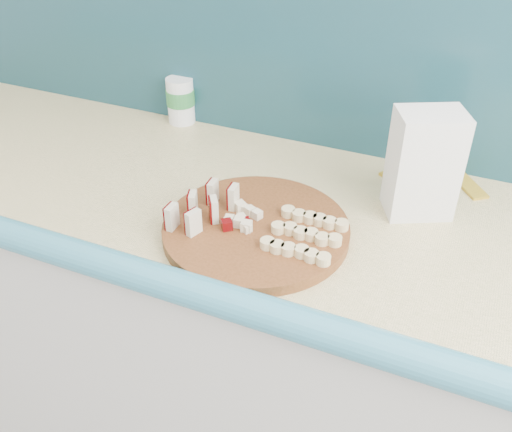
{
  "coord_description": "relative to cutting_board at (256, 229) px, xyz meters",
  "views": [
    {
      "loc": [
        0.51,
        0.59,
        1.56
      ],
      "look_at": [
        0.17,
        1.39,
        0.95
      ],
      "focal_mm": 40.0,
      "sensor_mm": 36.0,
      "label": 1
    }
  ],
  "objects": [
    {
      "name": "banana_slices",
      "position": [
        0.1,
        -0.0,
        0.02
      ],
      "size": [
        0.13,
        0.13,
        0.02
      ],
      "color": "#DABF85",
      "rests_on": "cutting_board"
    },
    {
      "name": "flour_bag",
      "position": [
        0.26,
        0.2,
        0.1
      ],
      "size": [
        0.15,
        0.14,
        0.21
      ],
      "primitive_type": "cube",
      "rotation": [
        0.0,
        0.0,
        0.46
      ],
      "color": "white",
      "rests_on": "kitchen_counter"
    },
    {
      "name": "canister",
      "position": [
        -0.37,
        0.37,
        0.05
      ],
      "size": [
        0.07,
        0.07,
        0.12
      ],
      "rotation": [
        0.0,
        0.0,
        0.33
      ],
      "color": "white",
      "rests_on": "kitchen_counter"
    },
    {
      "name": "kitchen_counter",
      "position": [
        -0.07,
        0.11,
        -0.46
      ],
      "size": [
        2.2,
        0.63,
        0.91
      ],
      "color": "silver",
      "rests_on": "ground"
    },
    {
      "name": "apple_wedges",
      "position": [
        -0.1,
        -0.02,
        0.04
      ],
      "size": [
        0.09,
        0.14,
        0.05
      ],
      "color": "beige",
      "rests_on": "cutting_board"
    },
    {
      "name": "banana_peel",
      "position": [
        0.28,
        0.38,
        -0.01
      ],
      "size": [
        0.23,
        0.19,
        0.01
      ],
      "rotation": [
        0.0,
        0.0,
        -0.06
      ],
      "color": "gold",
      "rests_on": "kitchen_counter"
    },
    {
      "name": "apple_chunks",
      "position": [
        -0.02,
        0.0,
        0.02
      ],
      "size": [
        0.05,
        0.05,
        0.02
      ],
      "color": "beige",
      "rests_on": "cutting_board"
    },
    {
      "name": "backsplash",
      "position": [
        -0.07,
        0.4,
        0.24
      ],
      "size": [
        2.2,
        0.02,
        0.5
      ],
      "primitive_type": "cube",
      "color": "teal",
      "rests_on": "kitchen_counter"
    },
    {
      "name": "cutting_board",
      "position": [
        0.0,
        0.0,
        0.0
      ],
      "size": [
        0.36,
        0.36,
        0.02
      ],
      "primitive_type": "cylinder",
      "rotation": [
        0.0,
        0.0,
        -0.01
      ],
      "color": "#4C2910",
      "rests_on": "kitchen_counter"
    }
  ]
}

